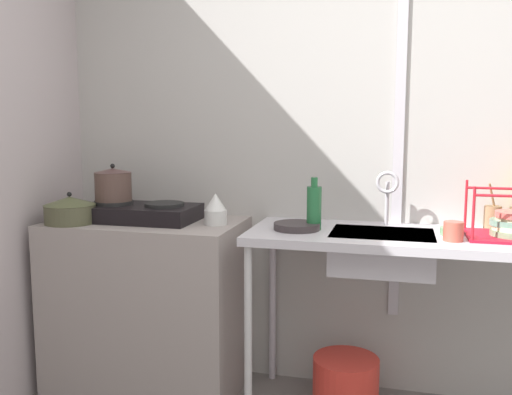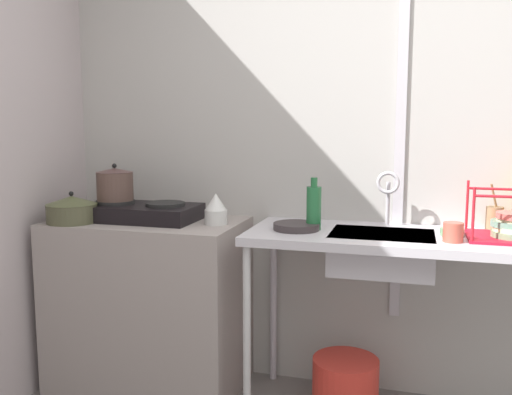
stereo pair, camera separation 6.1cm
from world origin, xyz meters
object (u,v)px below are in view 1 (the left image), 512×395
(utensil_jar, at_px, (492,217))
(bucket_on_floor, at_px, (346,385))
(frying_pan, at_px, (297,226))
(pot_on_left_burner, at_px, (113,184))
(bottle_by_sink, at_px, (314,207))
(sink_basin, at_px, (382,252))
(pot_beside_stove, at_px, (70,210))
(faucet, at_px, (387,189))
(cup_by_rack, at_px, (453,231))
(percolator, at_px, (216,209))
(small_bowl_on_drainboard, at_px, (452,231))
(stove, at_px, (139,212))

(utensil_jar, bearing_deg, bucket_on_floor, -159.87)
(frying_pan, bearing_deg, utensil_jar, 16.24)
(pot_on_left_burner, bearing_deg, bottle_by_sink, -0.50)
(sink_basin, bearing_deg, pot_beside_stove, -174.33)
(faucet, bearing_deg, frying_pan, -154.42)
(bucket_on_floor, bearing_deg, utensil_jar, 20.13)
(sink_basin, distance_m, cup_by_rack, 0.34)
(percolator, distance_m, cup_by_rack, 1.11)
(small_bowl_on_drainboard, xyz_separation_m, bucket_on_floor, (-0.45, -0.03, -0.78))
(percolator, bearing_deg, pot_on_left_burner, 179.47)
(pot_beside_stove, relative_size, bucket_on_floor, 0.80)
(pot_beside_stove, bearing_deg, pot_on_left_burner, 45.56)
(small_bowl_on_drainboard, relative_size, utensil_jar, 0.47)
(small_bowl_on_drainboard, bearing_deg, sink_basin, -176.04)
(frying_pan, xyz_separation_m, utensil_jar, (0.90, 0.26, 0.04))
(pot_on_left_burner, xyz_separation_m, cup_by_rack, (1.67, -0.11, -0.14))
(frying_pan, relative_size, small_bowl_on_drainboard, 2.12)
(pot_on_left_burner, height_order, pot_beside_stove, pot_on_left_burner)
(utensil_jar, bearing_deg, bottle_by_sink, -163.98)
(percolator, relative_size, sink_basin, 0.34)
(stove, bearing_deg, sink_basin, -0.35)
(pot_beside_stove, height_order, sink_basin, pot_beside_stove)
(pot_beside_stove, distance_m, bucket_on_floor, 1.61)
(frying_pan, height_order, small_bowl_on_drainboard, small_bowl_on_drainboard)
(pot_beside_stove, height_order, small_bowl_on_drainboard, pot_beside_stove)
(sink_basin, xyz_separation_m, bottle_by_sink, (-0.32, -0.00, 0.20))
(pot_beside_stove, height_order, percolator, pot_beside_stove)
(pot_on_left_burner, bearing_deg, cup_by_rack, -3.87)
(pot_on_left_burner, height_order, faucet, pot_on_left_burner)
(faucet, relative_size, utensil_jar, 1.23)
(percolator, bearing_deg, faucet, 11.34)
(cup_by_rack, bearing_deg, bottle_by_sink, 170.43)
(small_bowl_on_drainboard, bearing_deg, frying_pan, -176.00)
(stove, distance_m, pot_on_left_burner, 0.20)
(frying_pan, xyz_separation_m, small_bowl_on_drainboard, (0.70, 0.05, 0.00))
(frying_pan, height_order, bottle_by_sink, bottle_by_sink)
(pot_on_left_burner, bearing_deg, pot_beside_stove, -134.44)
(percolator, bearing_deg, pot_beside_stove, -167.91)
(bottle_by_sink, xyz_separation_m, utensil_jar, (0.82, 0.24, -0.05))
(sink_basin, relative_size, utensil_jar, 2.10)
(bucket_on_floor, bearing_deg, bottle_by_sink, 178.56)
(utensil_jar, height_order, bucket_on_floor, utensil_jar)
(stove, relative_size, faucet, 2.19)
(pot_beside_stove, relative_size, small_bowl_on_drainboard, 2.47)
(pot_on_left_burner, relative_size, bucket_on_floor, 0.61)
(faucet, xyz_separation_m, cup_by_rack, (0.29, -0.27, -0.14))
(frying_pan, bearing_deg, sink_basin, 4.02)
(utensil_jar, distance_m, bucket_on_floor, 1.07)
(sink_basin, bearing_deg, frying_pan, -175.98)
(stove, height_order, percolator, percolator)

